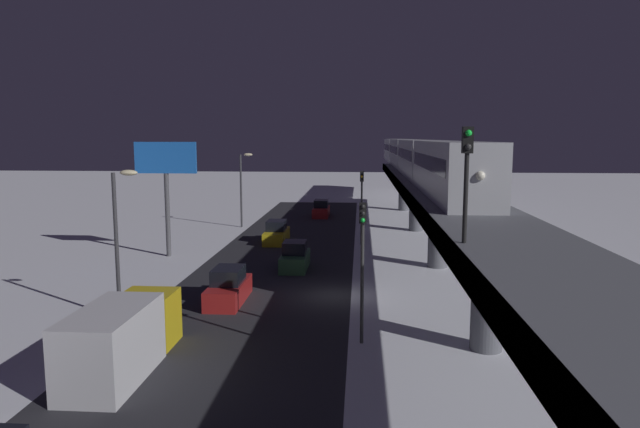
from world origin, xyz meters
name	(u,v)px	position (x,y,z in m)	size (l,w,h in m)	color
ground_plane	(335,296)	(0.00, 0.00, 0.00)	(240.00, 240.00, 0.00)	white
avenue_asphalt	(259,294)	(4.57, 0.00, 0.00)	(11.00, 95.93, 0.01)	#28282D
elevated_railway	(457,215)	(-6.89, 0.00, 4.86)	(5.00, 95.93, 5.60)	slate
subway_train	(411,154)	(-6.98, -31.40, 7.38)	(2.94, 74.07, 3.40)	#B7BABF
rail_signal	(467,164)	(-5.03, 12.68, 8.33)	(0.36, 0.41, 4.00)	black
sedan_red	(321,210)	(3.17, -33.46, 0.80)	(1.80, 4.74, 1.97)	#A51E1E
sedan_red_2	(229,288)	(5.97, 1.67, 0.80)	(1.80, 4.70, 1.97)	#A51E1E
sedan_yellow	(276,234)	(5.97, -16.63, 0.80)	(1.80, 4.72, 1.97)	gold
sedan_green	(295,258)	(3.17, -6.72, 0.80)	(1.80, 4.25, 1.97)	#2D6038
box_truck	(123,337)	(7.97, 11.29, 1.35)	(2.40, 7.40, 2.80)	gold
traffic_light_near	(362,252)	(-1.53, 7.64, 4.20)	(0.32, 0.44, 6.40)	#2D2D2D
traffic_light_mid	(362,197)	(-1.53, -16.08, 4.20)	(0.32, 0.44, 6.40)	#2D2D2D
commercial_billboard	(166,169)	(13.54, -10.29, 6.83)	(4.80, 0.36, 8.90)	#4C4C51
street_lamp_near	(120,226)	(10.64, 5.00, 4.81)	(1.35, 0.44, 7.65)	#38383D
street_lamp_far	(243,181)	(10.64, -25.00, 4.81)	(1.35, 0.44, 7.65)	#38383D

